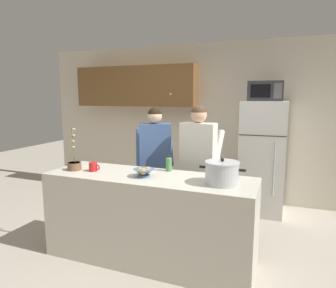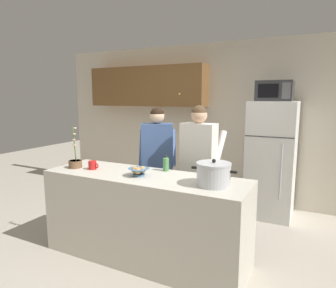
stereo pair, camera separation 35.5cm
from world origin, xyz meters
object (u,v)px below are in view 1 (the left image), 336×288
Objects in this scene: person_near_pot at (155,154)px; cooking_pot at (222,173)px; microwave at (266,91)px; person_by_sink at (198,156)px; potted_orchid at (74,164)px; bread_bowl at (144,172)px; refrigerator at (263,157)px; bottle_near_edge at (169,163)px; coffee_mug at (93,167)px.

cooking_pot is at bearing -37.65° from person_near_pot.
microwave is 1.53m from person_by_sink.
person_near_pot is 3.36× the size of potted_orchid.
microwave is 1.01× the size of potted_orchid.
bread_bowl is at bearing -177.97° from cooking_pot.
refrigerator reaches higher than person_by_sink.
person_by_sink is 0.85m from bread_bowl.
coffee_mug is at bearing -158.07° from bottle_near_edge.
refrigerator is at bearing 59.47° from person_by_sink.
potted_orchid is at bearing -125.73° from person_near_pot.
coffee_mug is (-1.65, -1.90, 0.14)m from refrigerator.
microwave reaches higher than cooking_pot.
person_near_pot is 0.63m from bottle_near_edge.
coffee_mug is at bearing -142.28° from person_by_sink.
person_by_sink is 3.79× the size of cooking_pot.
refrigerator is 2.69m from potted_orchid.
potted_orchid is at bearing -171.94° from coffee_mug.
refrigerator reaches higher than bottle_near_edge.
microwave is at bearing -89.93° from refrigerator.
microwave is 1.12× the size of cooking_pot.
coffee_mug is 0.83m from bottle_near_edge.
cooking_pot reaches higher than bread_bowl.
cooking_pot is 0.70m from bottle_near_edge.
coffee_mug is at bearing 8.06° from potted_orchid.
bottle_near_edge is at bearing -115.28° from person_by_sink.
microwave reaches higher than person_by_sink.
potted_orchid reaches higher than coffee_mug.
person_near_pot is (-1.27, -1.08, 0.15)m from refrigerator.
coffee_mug is at bearing -131.03° from refrigerator.
person_by_sink is 1.24m from coffee_mug.
refrigerator is 3.51× the size of potted_orchid.
bottle_near_edge is (-0.21, -0.45, -0.01)m from person_by_sink.
person_by_sink reaches higher than cooking_pot.
refrigerator is at bearing 61.52° from bread_bowl.
person_by_sink reaches higher than potted_orchid.
person_by_sink is at bearing -120.53° from refrigerator.
potted_orchid is at bearing -134.55° from microwave.
potted_orchid is (-1.63, -0.05, -0.04)m from cooking_pot.
person_near_pot is 7.21× the size of bread_bowl.
cooking_pot is at bearing -97.37° from refrigerator.
person_near_pot is 1.30m from cooking_pot.
bread_bowl is (0.62, -0.01, 0.00)m from coffee_mug.
coffee_mug is at bearing -131.36° from microwave.
person_near_pot is (-1.27, -1.06, -0.82)m from microwave.
bread_bowl is 0.35m from bottle_near_edge.
refrigerator is at bearing 48.97° from coffee_mug.
bread_bowl is (-1.03, -1.88, -0.83)m from microwave.
coffee_mug is 0.62m from bread_bowl.
coffee_mug is at bearing -179.25° from cooking_pot.
person_near_pot reaches higher than coffee_mug.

